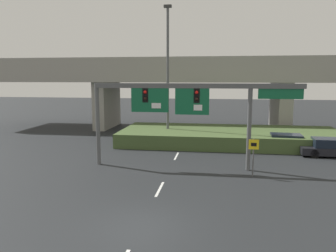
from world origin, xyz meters
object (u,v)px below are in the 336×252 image
(signal_gantry, at_px, (185,101))
(highway_light_pole_near, at_px, (168,71))
(parked_sedan_mid_right, at_px, (331,148))
(parked_sedan_near_right, at_px, (287,143))
(speed_limit_sign, at_px, (253,152))

(signal_gantry, distance_m, highway_light_pole_near, 9.47)
(signal_gantry, distance_m, parked_sedan_mid_right, 12.48)
(signal_gantry, xyz_separation_m, highway_light_pole_near, (-2.49, 8.90, 2.09))
(signal_gantry, bearing_deg, parked_sedan_near_right, 38.75)
(speed_limit_sign, distance_m, highway_light_pole_near, 13.34)
(speed_limit_sign, bearing_deg, highway_light_pole_near, 123.32)
(speed_limit_sign, relative_size, parked_sedan_mid_right, 0.50)
(speed_limit_sign, relative_size, parked_sedan_near_right, 0.50)
(signal_gantry, relative_size, highway_light_pole_near, 1.10)
(speed_limit_sign, bearing_deg, signal_gantry, 161.76)
(highway_light_pole_near, relative_size, parked_sedan_mid_right, 2.64)
(signal_gantry, bearing_deg, speed_limit_sign, -18.24)
(speed_limit_sign, xyz_separation_m, highway_light_pole_near, (-6.78, 10.31, 5.05))
(highway_light_pole_near, bearing_deg, speed_limit_sign, -56.68)
(highway_light_pole_near, height_order, parked_sedan_near_right, highway_light_pole_near)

